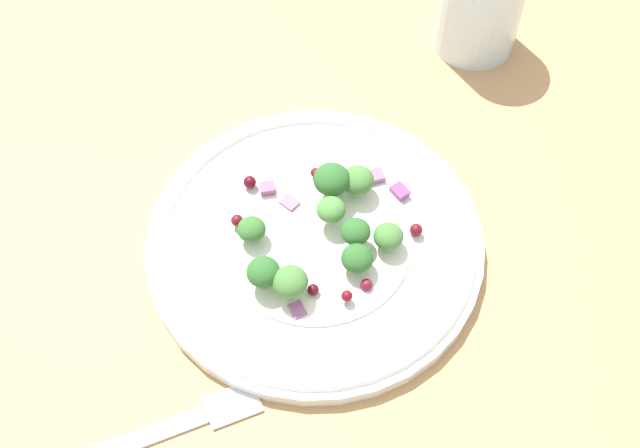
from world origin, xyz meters
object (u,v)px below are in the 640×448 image
(broccoli_floret_2, at_px, (332,180))
(fork, at_px, (142,438))
(plate, at_px, (320,237))
(broccoli_floret_1, at_px, (357,259))
(broccoli_floret_0, at_px, (388,237))
(water_glass, at_px, (481,3))

(broccoli_floret_2, relative_size, fork, 0.16)
(plate, bearing_deg, broccoli_floret_1, 0.48)
(broccoli_floret_2, height_order, fork, broccoli_floret_2)
(broccoli_floret_1, relative_size, fork, 0.13)
(plate, relative_size, broccoli_floret_2, 8.95)
(broccoli_floret_0, relative_size, fork, 0.12)
(fork, bearing_deg, broccoli_floret_2, 104.69)
(plate, relative_size, broccoli_floret_1, 10.80)
(broccoli_floret_1, distance_m, water_glass, 0.27)
(broccoli_floret_2, bearing_deg, fork, -75.31)
(broccoli_floret_1, distance_m, fork, 0.19)
(broccoli_floret_2, distance_m, fork, 0.23)
(plate, distance_m, water_glass, 0.26)
(broccoli_floret_0, bearing_deg, plate, -143.60)
(plate, xyz_separation_m, water_glass, (-0.07, 0.25, 0.04))
(broccoli_floret_2, height_order, water_glass, water_glass)
(broccoli_floret_1, bearing_deg, broccoli_floret_2, 153.99)
(fork, distance_m, water_glass, 0.45)
(water_glass, bearing_deg, broccoli_floret_0, -62.81)
(fork, relative_size, water_glass, 1.97)
(plate, bearing_deg, water_glass, 105.89)
(broccoli_floret_2, xyz_separation_m, fork, (0.06, -0.22, -0.03))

